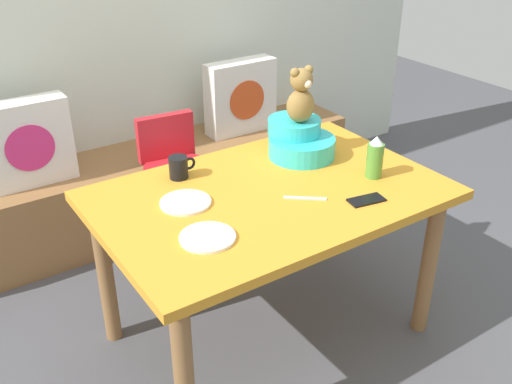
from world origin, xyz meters
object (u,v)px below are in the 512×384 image
at_px(coffee_mug, 179,167).
at_px(dinner_plate_near, 207,237).
at_px(book_stack, 168,142).
at_px(dinner_plate_far, 185,202).
at_px(dining_table, 269,212).
at_px(cell_phone, 366,200).
at_px(highchair, 176,172).
at_px(ketchup_bottle, 375,158).
at_px(infant_seat_teal, 299,140).
at_px(pillow_floral_left, 26,143).
at_px(teddy_bear, 301,96).
at_px(pillow_floral_right, 241,97).

distance_m(coffee_mug, dinner_plate_near, 0.50).
xyz_separation_m(book_stack, dinner_plate_far, (-0.45, -1.11, 0.25)).
xyz_separation_m(dining_table, cell_phone, (0.27, -0.28, 0.10)).
bearing_deg(dinner_plate_near, highchair, 70.18).
xyz_separation_m(highchair, ketchup_bottle, (0.48, -0.91, 0.31)).
xyz_separation_m(book_stack, ketchup_bottle, (0.32, -1.34, 0.33)).
bearing_deg(dinner_plate_far, infant_seat_teal, 10.63).
bearing_deg(ketchup_bottle, book_stack, 103.48).
distance_m(pillow_floral_left, teddy_bear, 1.42).
bearing_deg(dining_table, dinner_plate_far, 164.21).
distance_m(pillow_floral_left, pillow_floral_right, 1.27).
height_order(pillow_floral_left, ketchup_bottle, ketchup_bottle).
distance_m(pillow_floral_right, teddy_bear, 1.07).
distance_m(pillow_floral_left, dinner_plate_near, 1.39).
bearing_deg(teddy_bear, pillow_floral_right, 72.79).
bearing_deg(dinner_plate_near, pillow_floral_left, 101.57).
bearing_deg(dinner_plate_near, book_stack, 70.01).
relative_size(ketchup_bottle, dinner_plate_far, 0.92).
distance_m(highchair, infant_seat_teal, 0.72).
relative_size(dinner_plate_far, cell_phone, 1.39).
bearing_deg(pillow_floral_right, infant_seat_teal, -107.22).
bearing_deg(book_stack, dinner_plate_near, -109.99).
bearing_deg(coffee_mug, ketchup_bottle, -33.13).
height_order(pillow_floral_right, ketchup_bottle, ketchup_bottle).
xyz_separation_m(pillow_floral_left, dinner_plate_far, (0.33, -1.09, 0.07)).
distance_m(pillow_floral_right, ketchup_bottle, 1.34).
distance_m(book_stack, teddy_bear, 1.14).
height_order(dinner_plate_near, dinner_plate_far, same).
distance_m(teddy_bear, dinner_plate_far, 0.71).
bearing_deg(highchair, teddy_bear, -57.19).
bearing_deg(coffee_mug, highchair, 66.36).
bearing_deg(highchair, pillow_floral_right, 32.28).
xyz_separation_m(teddy_bear, dinner_plate_far, (-0.64, -0.12, -0.27)).
bearing_deg(coffee_mug, teddy_bear, -9.68).
xyz_separation_m(teddy_bear, ketchup_bottle, (0.13, -0.35, -0.19)).
height_order(highchair, teddy_bear, teddy_bear).
height_order(pillow_floral_right, cell_phone, pillow_floral_right).
bearing_deg(pillow_floral_right, dinner_plate_near, -126.33).
bearing_deg(book_stack, pillow_floral_left, -178.46).
height_order(teddy_bear, cell_phone, teddy_bear).
distance_m(dining_table, infant_seat_teal, 0.42).
bearing_deg(dining_table, pillow_floral_right, 62.69).
height_order(highchair, ketchup_bottle, ketchup_bottle).
bearing_deg(pillow_floral_left, dinner_plate_far, -73.18).
distance_m(pillow_floral_left, infant_seat_teal, 1.38).
height_order(dining_table, highchair, highchair).
bearing_deg(infant_seat_teal, book_stack, 101.17).
distance_m(dining_table, cell_phone, 0.40).
xyz_separation_m(dining_table, teddy_bear, (0.31, 0.21, 0.38)).
xyz_separation_m(pillow_floral_left, pillow_floral_right, (1.27, 0.00, 0.00)).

